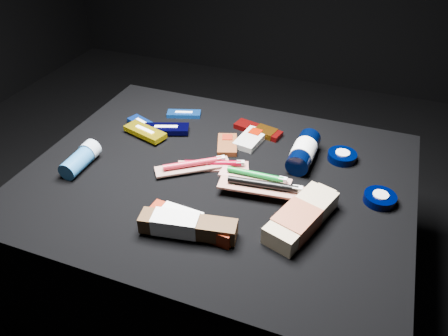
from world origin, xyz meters
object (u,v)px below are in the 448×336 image
(lotion_bottle, at_px, (304,152))
(bodywash_bottle, at_px, (301,218))
(toothpaste_carton_red, at_px, (187,222))
(deodorant_stick, at_px, (81,159))

(lotion_bottle, xyz_separation_m, bodywash_bottle, (0.05, -0.25, -0.01))
(toothpaste_carton_red, bearing_deg, deodorant_stick, 166.92)
(bodywash_bottle, relative_size, deodorant_stick, 1.85)
(bodywash_bottle, height_order, deodorant_stick, deodorant_stick)
(deodorant_stick, bearing_deg, bodywash_bottle, -2.19)
(lotion_bottle, bearing_deg, bodywash_bottle, -77.49)
(deodorant_stick, bearing_deg, lotion_bottle, 22.63)
(deodorant_stick, distance_m, toothpaste_carton_red, 0.38)
(lotion_bottle, xyz_separation_m, toothpaste_carton_red, (-0.18, -0.35, -0.01))
(lotion_bottle, relative_size, deodorant_stick, 1.57)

